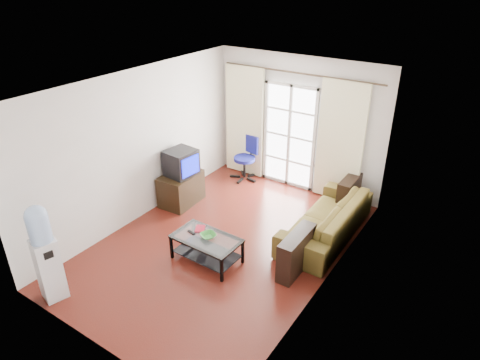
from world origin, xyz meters
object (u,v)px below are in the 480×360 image
crt_tv (180,162)px  water_cooler (45,251)px  coffee_table (207,246)px  tv_stand (181,189)px  task_chair (245,166)px  sofa (326,219)px

crt_tv → water_cooler: 3.06m
coffee_table → tv_stand: tv_stand is taller
coffee_table → crt_tv: (-1.53, 1.21, 0.58)m
coffee_table → task_chair: (-1.08, 2.78, 0.00)m
tv_stand → crt_tv: 0.55m
tv_stand → water_cooler: water_cooler is taller
sofa → coffee_table: bearing=-37.0°
tv_stand → crt_tv: (-0.00, 0.03, 0.55)m
sofa → water_cooler: 4.39m
sofa → task_chair: 2.59m
crt_tv → sofa: bearing=15.2°
task_chair → water_cooler: bearing=-81.5°
tv_stand → water_cooler: size_ratio=0.57×
sofa → coffee_table: (-1.27, -1.70, -0.05)m
coffee_table → water_cooler: 2.30m
tv_stand → task_chair: size_ratio=0.89×
crt_tv → coffee_table: bearing=-33.0°
coffee_table → tv_stand: (-1.53, 1.18, 0.03)m
water_cooler → coffee_table: bearing=70.3°
sofa → crt_tv: crt_tv is taller
crt_tv → tv_stand: bearing=-82.8°
coffee_table → crt_tv: bearing=141.7°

